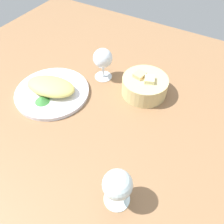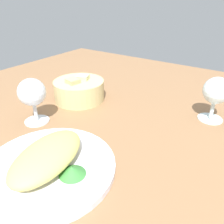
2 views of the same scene
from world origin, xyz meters
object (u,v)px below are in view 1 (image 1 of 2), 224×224
(wine_glass_near, at_px, (117,186))
(wine_glass_far, at_px, (103,60))
(bread_basket, at_px, (145,86))
(plate, at_px, (52,92))

(wine_glass_near, height_order, wine_glass_far, same)
(bread_basket, height_order, wine_glass_near, wine_glass_near)
(wine_glass_near, distance_m, wine_glass_far, 0.48)
(wine_glass_near, bearing_deg, bread_basket, 105.61)
(bread_basket, bearing_deg, wine_glass_far, 179.61)
(bread_basket, bearing_deg, wine_glass_near, -74.39)
(plate, xyz_separation_m, wine_glass_far, (0.11, 0.17, 0.07))
(bread_basket, relative_size, wine_glass_far, 1.30)
(wine_glass_far, bearing_deg, bread_basket, -0.39)
(plate, height_order, wine_glass_near, wine_glass_near)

